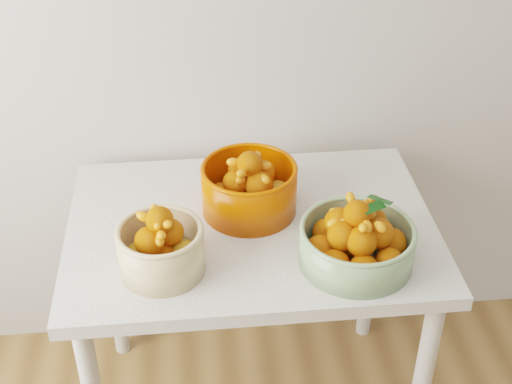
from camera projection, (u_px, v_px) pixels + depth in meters
table at (251, 251)px, 2.00m from camera, size 1.00×0.70×0.75m
bowl_cream at (161, 248)px, 1.75m from camera, size 0.24×0.24×0.18m
bowl_green at (357, 241)px, 1.77m from camera, size 0.33×0.33×0.19m
bowl_orange at (250, 188)px, 1.95m from camera, size 0.31×0.31×0.19m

